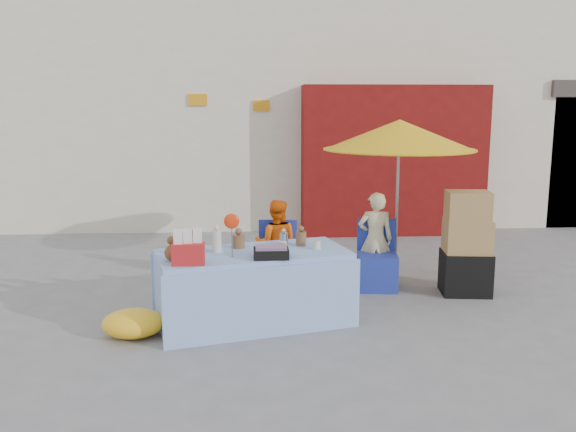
{
  "coord_description": "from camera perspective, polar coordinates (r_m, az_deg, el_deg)",
  "views": [
    {
      "loc": [
        -0.3,
        -6.33,
        2.28
      ],
      "look_at": [
        0.13,
        0.6,
        1.0
      ],
      "focal_mm": 38.0,
      "sensor_mm": 36.0,
      "label": 1
    }
  ],
  "objects": [
    {
      "name": "umbrella",
      "position": [
        7.79,
        10.37,
        7.42
      ],
      "size": [
        1.9,
        1.9,
        2.09
      ],
      "color": "gray",
      "rests_on": "ground"
    },
    {
      "name": "tarp_bundle",
      "position": [
        6.31,
        -14.27,
        -9.71
      ],
      "size": [
        0.7,
        0.6,
        0.28
      ],
      "primitive_type": "ellipsoid",
      "rotation": [
        0.0,
        0.0,
        -0.18
      ],
      "color": "yellow",
      "rests_on": "ground"
    },
    {
      "name": "vendor_orange",
      "position": [
        7.61,
        -1.11,
        -2.63
      ],
      "size": [
        0.59,
        0.48,
        1.12
      ],
      "primitive_type": "imported",
      "rotation": [
        0.0,
        0.0,
        3.03
      ],
      "color": "#F4610C",
      "rests_on": "ground"
    },
    {
      "name": "chair_right",
      "position": [
        7.71,
        8.32,
        -4.89
      ],
      "size": [
        0.53,
        0.52,
        0.85
      ],
      "rotation": [
        0.0,
        0.0,
        -0.11
      ],
      "color": "#213098",
      "rests_on": "ground"
    },
    {
      "name": "ground",
      "position": [
        6.73,
        -0.77,
        -9.34
      ],
      "size": [
        80.0,
        80.0,
        0.0
      ],
      "primitive_type": "plane",
      "color": "slate",
      "rests_on": "ground"
    },
    {
      "name": "box_stack",
      "position": [
        7.65,
        16.36,
        -2.8
      ],
      "size": [
        0.62,
        0.53,
        1.26
      ],
      "rotation": [
        0.0,
        0.0,
        -0.12
      ],
      "color": "black",
      "rests_on": "ground"
    },
    {
      "name": "vendor_beige",
      "position": [
        7.75,
        8.17,
        -2.17
      ],
      "size": [
        0.47,
        0.33,
        1.2
      ],
      "primitive_type": "imported",
      "rotation": [
        0.0,
        0.0,
        3.03
      ],
      "color": "beige",
      "rests_on": "ground"
    },
    {
      "name": "market_table",
      "position": [
        6.43,
        -3.32,
        -6.6
      ],
      "size": [
        2.18,
        1.42,
        1.21
      ],
      "rotation": [
        0.0,
        0.0,
        0.26
      ],
      "color": "#87ACD8",
      "rests_on": "ground"
    },
    {
      "name": "chair_left",
      "position": [
        7.55,
        -1.04,
        -5.1
      ],
      "size": [
        0.53,
        0.52,
        0.85
      ],
      "rotation": [
        0.0,
        0.0,
        -0.11
      ],
      "color": "#213098",
      "rests_on": "ground"
    },
    {
      "name": "backdrop",
      "position": [
        13.89,
        -0.16,
        13.84
      ],
      "size": [
        14.0,
        8.0,
        7.8
      ],
      "color": "silver",
      "rests_on": "ground"
    }
  ]
}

